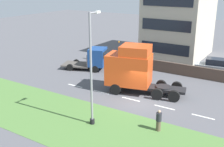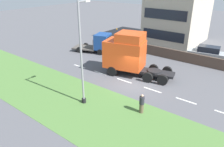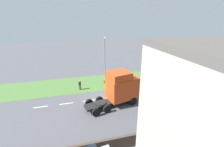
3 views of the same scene
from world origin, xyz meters
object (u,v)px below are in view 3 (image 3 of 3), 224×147
Objects in this scene: flatbed_truck at (185,101)px; lamp_post at (105,63)px; lorry_cab at (121,88)px; pedestrian at (80,85)px.

lamp_post is at bearing 16.21° from flatbed_truck.
lorry_cab is at bearing 4.69° from lamp_post.
lamp_post is 5.66m from pedestrian.
lamp_post reaches higher than lorry_cab.
lorry_cab is 0.93× the size of lamp_post.
pedestrian is at bearing -150.89° from lorry_cab.
flatbed_truck reaches higher than pedestrian.
flatbed_truck is 0.69× the size of lamp_post.
lorry_cab is 8.11m from flatbed_truck.
lorry_cab reaches higher than pedestrian.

